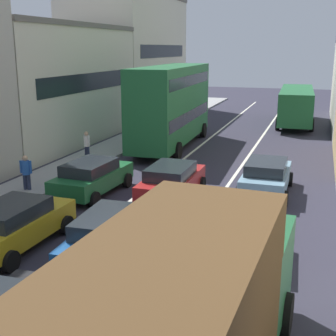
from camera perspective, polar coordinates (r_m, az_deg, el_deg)
sidewalk_left at (r=27.95m, az=-7.96°, el=1.98°), size 2.60×64.00×0.14m
lane_stripe_left at (r=26.19m, az=1.93°, el=1.12°), size 0.16×60.00×0.01m
lane_stripe_right at (r=25.48m, az=9.29°, el=0.55°), size 0.16×60.00×0.01m
building_row_left at (r=30.94m, az=-16.47°, el=12.80°), size 7.20×43.90×12.79m
removalist_box_truck at (r=7.81m, az=2.84°, el=-17.47°), size 3.01×7.81×3.58m
sedan_centre_lane_second at (r=13.79m, az=-6.86°, el=-8.19°), size 2.23×4.38×1.49m
wagon_left_lane_second at (r=15.26m, az=-18.52°, el=-6.58°), size 2.15×4.35×1.49m
hatchback_centre_lane_third at (r=19.05m, az=0.46°, el=-1.60°), size 2.07×4.30×1.49m
sedan_left_lane_third at (r=19.94m, az=-9.38°, el=-1.05°), size 2.25×4.39×1.49m
sedan_right_lane_behind_truck at (r=14.33m, az=9.14°, el=-7.37°), size 2.21×4.37×1.49m
wagon_right_lane_far at (r=20.22m, az=12.06°, el=-0.97°), size 2.06×4.30×1.49m
bus_mid_queue_primary at (r=28.96m, az=0.45°, el=8.11°), size 3.07×10.58×5.06m
bus_far_queue_secondary at (r=39.37m, az=15.57°, el=7.74°), size 3.14×10.60×2.90m
pedestrian_near_kerb at (r=26.01m, az=-10.01°, el=2.93°), size 0.49×0.34×1.66m
pedestrian_far_sidewalk at (r=20.83m, az=-17.14°, el=-0.42°), size 0.53×0.34×1.66m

